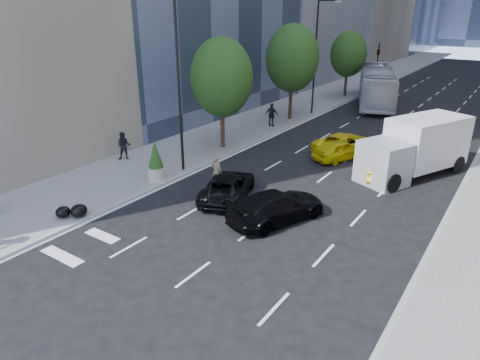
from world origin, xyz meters
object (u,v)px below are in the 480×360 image
Objects in this scene: skateboarder at (216,174)px; city_bus at (376,86)px; planter_shrub at (156,162)px; black_sedan_lincoln at (228,186)px; box_truck at (416,147)px; black_sedan_mercedes at (277,206)px.

city_bus is (0.00, 27.12, 0.98)m from skateboarder.
skateboarder is 27.14m from city_bus.
black_sedan_lincoln is at bearing 6.65° from planter_shrub.
box_truck is at bearing 38.81° from planter_shrub.
black_sedan_lincoln is at bearing 7.27° from black_sedan_mercedes.
box_truck is at bearing -85.68° from city_bus.
skateboarder is 11.78m from box_truck.
black_sedan_lincoln is 0.64× the size of box_truck.
black_sedan_lincoln is 2.10× the size of planter_shrub.
black_sedan_mercedes is 0.67× the size of box_truck.
black_sedan_lincoln is at bearing -104.04° from box_truck.
black_sedan_lincoln is 11.46m from box_truck.
skateboarder is 3.61m from planter_shrub.
skateboarder is 0.36× the size of black_sedan_mercedes.
planter_shrub is (-7.99, 0.27, 0.51)m from black_sedan_mercedes.
city_bus is (-1.20, 27.73, 1.20)m from black_sedan_lincoln.
black_sedan_mercedes is 2.19× the size of planter_shrub.
skateboarder is 0.13× the size of city_bus.
box_truck is (8.33, 8.29, 0.83)m from skateboarder.
black_sedan_lincoln is 0.36× the size of city_bus.
black_sedan_lincoln is 4.67m from planter_shrub.
planter_shrub is (-4.60, -0.54, 0.57)m from black_sedan_lincoln.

